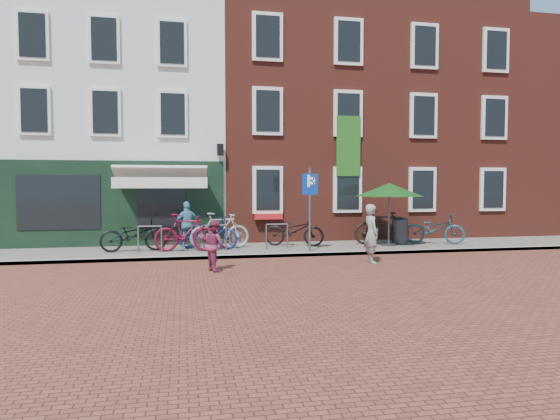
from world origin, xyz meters
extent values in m
plane|color=brown|center=(0.00, 0.00, 0.00)|extent=(80.00, 80.00, 0.00)
cube|color=slate|center=(1.00, 1.50, 0.05)|extent=(24.00, 3.00, 0.10)
cube|color=silver|center=(-5.00, 7.00, 4.50)|extent=(8.00, 8.00, 9.00)
cube|color=maroon|center=(2.00, 7.00, 5.00)|extent=(6.00, 8.00, 10.00)
cube|color=maroon|center=(8.00, 7.00, 5.00)|extent=(6.00, 8.00, 10.00)
cube|color=maroon|center=(14.50, 7.00, 4.50)|extent=(7.00, 8.00, 9.00)
cylinder|color=#343436|center=(4.99, 1.65, 0.52)|extent=(0.56, 0.56, 0.84)
ellipsoid|color=#343436|center=(4.99, 1.65, 1.00)|extent=(0.56, 0.56, 0.25)
cylinder|color=#4C4C4F|center=(1.40, 0.43, 1.41)|extent=(0.07, 0.07, 2.61)
cube|color=#073391|center=(1.40, 0.41, 2.20)|extent=(0.50, 0.04, 0.65)
cylinder|color=#4C4C4F|center=(4.42, 1.31, 0.14)|extent=(0.50, 0.50, 0.08)
cylinder|color=#4C4C4F|center=(4.42, 1.31, 1.11)|extent=(0.06, 0.06, 2.02)
cone|color=#144713|center=(4.42, 1.31, 2.12)|extent=(2.40, 2.40, 0.45)
imported|color=gray|center=(2.68, -1.50, 0.82)|extent=(0.41, 0.61, 1.65)
imported|color=#852A4A|center=(-1.70, -1.92, 0.65)|extent=(0.67, 0.76, 1.29)
imported|color=#5895AF|center=(-2.35, 1.87, 0.87)|extent=(0.97, 0.64, 1.54)
imported|color=black|center=(-4.01, 1.46, 0.63)|extent=(2.11, 0.99, 1.07)
imported|color=#5A091E|center=(-2.41, 1.12, 0.69)|extent=(2.02, 0.77, 1.18)
imported|color=navy|center=(-1.72, 1.60, 0.63)|extent=(2.15, 1.39, 1.07)
imported|color=#969798|center=(-1.32, 1.56, 0.69)|extent=(2.04, 0.89, 1.18)
imported|color=black|center=(1.21, 1.80, 0.63)|extent=(2.15, 1.43, 1.07)
imported|color=black|center=(4.33, 1.68, 0.69)|extent=(2.02, 0.77, 1.18)
imported|color=#184251|center=(6.22, 1.46, 0.63)|extent=(2.14, 1.45, 1.07)
camera|label=1|loc=(-2.48, -14.40, 2.20)|focal=31.50mm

